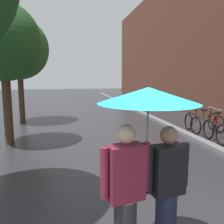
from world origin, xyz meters
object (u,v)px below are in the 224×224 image
object	(u,v)px
parked_bicycle_4	(208,124)
couple_under_umbrella	(147,148)
street_tree_2	(19,49)
parked_bicycle_3	(222,128)
street_tree_1	(3,43)
parked_bicycle_5	(200,121)

from	to	relation	value
parked_bicycle_4	couple_under_umbrella	world-z (taller)	couple_under_umbrella
street_tree_2	parked_bicycle_3	world-z (taller)	street_tree_2
street_tree_1	street_tree_2	xyz separation A→B (m)	(-0.23, 3.75, 0.22)
street_tree_1	parked_bicycle_3	xyz separation A→B (m)	(7.22, -0.72, -2.84)
parked_bicycle_4	street_tree_2	bearing A→B (deg)	153.03
couple_under_umbrella	parked_bicycle_3	bearing A→B (deg)	46.49
street_tree_2	parked_bicycle_4	xyz separation A→B (m)	(7.36, -3.75, -3.06)
parked_bicycle_4	street_tree_1	bearing A→B (deg)	-179.99
street_tree_1	street_tree_2	world-z (taller)	street_tree_2
street_tree_2	parked_bicycle_4	world-z (taller)	street_tree_2
street_tree_1	parked_bicycle_5	world-z (taller)	street_tree_1
parked_bicycle_3	parked_bicycle_4	xyz separation A→B (m)	(-0.09, 0.73, 0.00)
parked_bicycle_4	parked_bicycle_5	bearing A→B (deg)	80.55
parked_bicycle_4	parked_bicycle_5	distance (m)	0.68
street_tree_1	couple_under_umbrella	world-z (taller)	street_tree_1
parked_bicycle_5	couple_under_umbrella	xyz separation A→B (m)	(-4.52, -6.13, 1.01)
parked_bicycle_5	couple_under_umbrella	world-z (taller)	couple_under_umbrella
street_tree_2	street_tree_1	bearing A→B (deg)	-86.50
parked_bicycle_3	parked_bicycle_5	bearing A→B (deg)	89.01
parked_bicycle_5	parked_bicycle_4	bearing A→B (deg)	-99.45
street_tree_1	street_tree_2	size ratio (longest dim) A/B	0.92
street_tree_2	couple_under_umbrella	bearing A→B (deg)	-72.23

